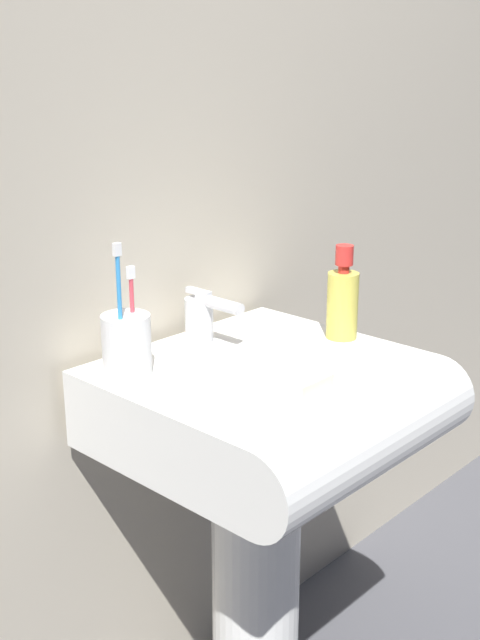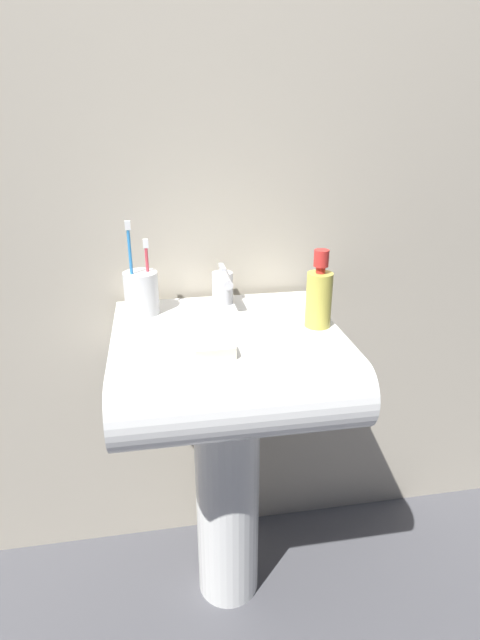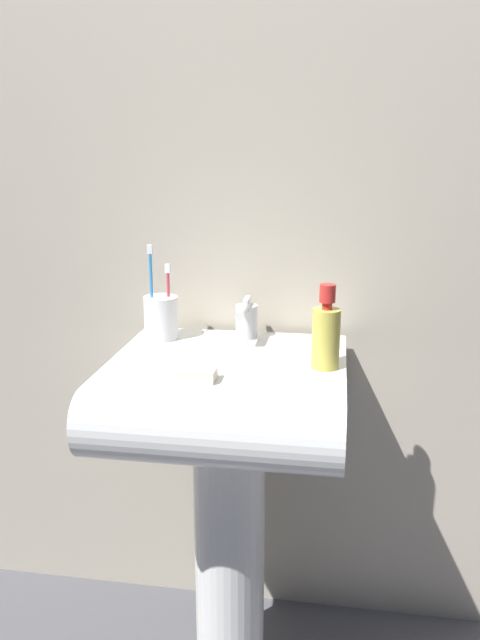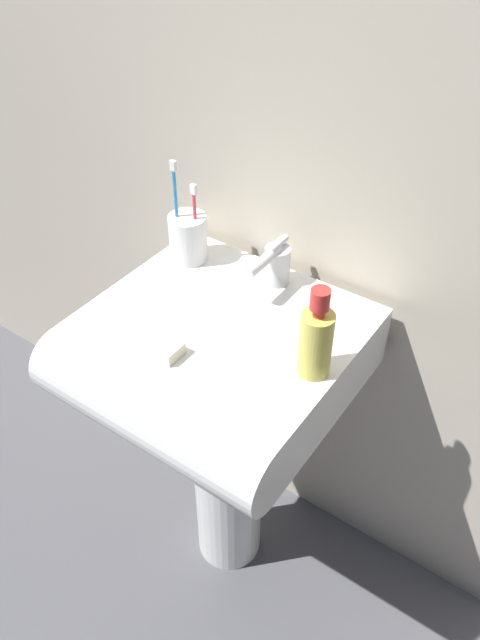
{
  "view_description": "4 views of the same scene",
  "coord_description": "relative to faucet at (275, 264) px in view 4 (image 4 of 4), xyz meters",
  "views": [
    {
      "loc": [
        -0.94,
        -0.84,
        1.26
      ],
      "look_at": [
        -0.03,
        0.01,
        0.86
      ],
      "focal_mm": 45.0,
      "sensor_mm": 36.0,
      "label": 1
    },
    {
      "loc": [
        -0.14,
        -1.0,
        1.21
      ],
      "look_at": [
        0.03,
        -0.01,
        0.8
      ],
      "focal_mm": 28.0,
      "sensor_mm": 36.0,
      "label": 2
    },
    {
      "loc": [
        0.22,
        -1.23,
        1.21
      ],
      "look_at": [
        0.02,
        0.03,
        0.86
      ],
      "focal_mm": 35.0,
      "sensor_mm": 36.0,
      "label": 3
    },
    {
      "loc": [
        0.53,
        -0.71,
        1.53
      ],
      "look_at": [
        0.04,
        -0.0,
        0.79
      ],
      "focal_mm": 35.0,
      "sensor_mm": 36.0,
      "label": 4
    }
  ],
  "objects": [
    {
      "name": "ground_plane",
      "position": [
        -0.02,
        -0.15,
        -0.83
      ],
      "size": [
        6.0,
        6.0,
        0.0
      ],
      "primitive_type": "plane",
      "color": "#4C4C51",
      "rests_on": "ground"
    },
    {
      "name": "wall_back",
      "position": [
        -0.02,
        0.11,
        0.37
      ],
      "size": [
        5.0,
        0.05,
        2.4
      ],
      "primitive_type": "cube",
      "color": "#B7AD99",
      "rests_on": "ground"
    },
    {
      "name": "sink_pedestal",
      "position": [
        -0.02,
        -0.15,
        -0.5
      ],
      "size": [
        0.16,
        0.16,
        0.64
      ],
      "primitive_type": "cylinder",
      "color": "white",
      "rests_on": "ground"
    },
    {
      "name": "sink_basin",
      "position": [
        -0.02,
        -0.2,
        -0.11
      ],
      "size": [
        0.49,
        0.48,
        0.13
      ],
      "color": "white",
      "rests_on": "sink_pedestal"
    },
    {
      "name": "faucet",
      "position": [
        0.0,
        0.0,
        0.0
      ],
      "size": [
        0.05,
        0.13,
        0.1
      ],
      "color": "silver",
      "rests_on": "sink_basin"
    },
    {
      "name": "toothbrush_cup",
      "position": [
        -0.2,
        -0.03,
        0.0
      ],
      "size": [
        0.08,
        0.08,
        0.22
      ],
      "color": "white",
      "rests_on": "sink_basin"
    },
    {
      "name": "soap_bottle",
      "position": [
        0.19,
        -0.17,
        0.02
      ],
      "size": [
        0.06,
        0.06,
        0.17
      ],
      "color": "gold",
      "rests_on": "sink_basin"
    },
    {
      "name": "bar_soap",
      "position": [
        -0.06,
        -0.28,
        -0.04
      ],
      "size": [
        0.08,
        0.05,
        0.02
      ],
      "primitive_type": "cube",
      "color": "silver",
      "rests_on": "sink_basin"
    }
  ]
}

